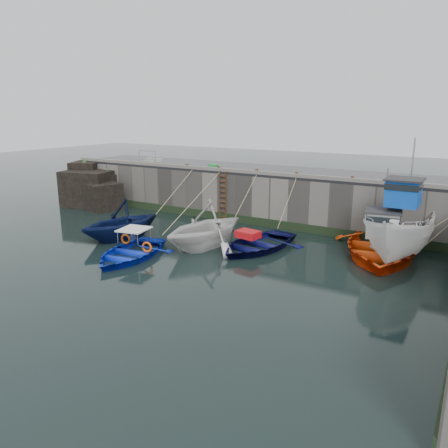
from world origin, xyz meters
The scene contains 24 objects.
ground centered at (0.00, 0.00, 0.00)m, with size 120.00×120.00×0.00m, color black.
quay_back centered at (0.00, 12.50, 1.50)m, with size 30.00×5.00×3.00m, color slate.
road_back centered at (0.00, 12.50, 3.08)m, with size 30.00×5.00×0.16m, color black.
kerb_back centered at (0.00, 10.15, 3.26)m, with size 30.00×0.30×0.20m, color slate.
algae_back centered at (0.00, 9.96, 0.25)m, with size 30.00×0.08×0.50m, color black.
rock_outcrop centered at (-12.92, 9.11, 1.26)m, with size 5.85×4.24×3.41m.
ladder centered at (-2.00, 9.91, 1.59)m, with size 0.51×0.08×3.20m.
boat_near_white centered at (-4.72, 3.58, 0.00)m, with size 4.09×4.74×2.50m, color #0A1541.
boat_near_white_rope centered at (-4.72, 8.04, 0.00)m, with size 0.04×4.71×3.10m, color tan, non-canonical shape.
boat_near_blue centered at (-2.07, 1.35, 0.00)m, with size 3.45×4.83×1.00m, color #0D29C8.
boat_near_blue_rope centered at (-2.07, 6.92, 0.00)m, with size 0.04×6.68×3.10m, color tan, non-canonical shape.
boat_near_blacktrim centered at (0.13, 4.70, 0.00)m, with size 4.52×5.24×2.76m, color silver.
boat_near_blacktrim_rope centered at (0.13, 8.60, 0.00)m, with size 0.04×3.82×3.10m, color tan, non-canonical shape.
boat_near_navy centered at (2.59, 5.74, 0.00)m, with size 3.69×5.17×1.07m, color #0A0C44.
boat_near_navy_rope centered at (2.59, 9.12, 0.00)m, with size 0.04×3.14×3.10m, color tan, non-canonical shape.
boat_far_white centered at (9.04, 8.25, 1.24)m, with size 2.90×7.66×5.95m.
boat_far_orange centered at (8.22, 7.88, 0.47)m, with size 6.26×7.90×4.47m.
fish_crate centered at (-3.40, 10.99, 3.31)m, with size 0.60×0.42×0.30m, color green.
railing centered at (-8.75, 11.25, 3.36)m, with size 1.60×1.05×1.00m.
bollard_a centered at (-5.00, 10.25, 3.30)m, with size 0.18×0.18×0.28m, color #3F1E0F.
bollard_b centered at (-2.50, 10.25, 3.30)m, with size 0.18×0.18×0.28m, color #3F1E0F.
bollard_c centered at (0.20, 10.25, 3.30)m, with size 0.18×0.18×0.28m, color #3F1E0F.
bollard_d centered at (2.80, 10.25, 3.30)m, with size 0.18×0.18×0.28m, color #3F1E0F.
bollard_e centered at (6.00, 10.25, 3.30)m, with size 0.18×0.18×0.28m, color #3F1E0F.
Camera 1 is at (12.13, -13.44, 6.82)m, focal length 35.00 mm.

